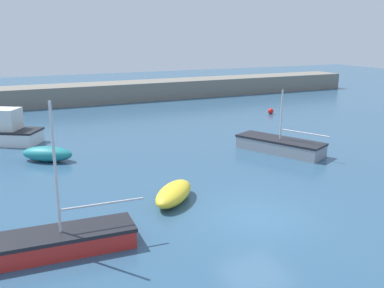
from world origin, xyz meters
The scene contains 8 objects.
ground_plane centered at (0.00, 0.00, -0.10)m, with size 120.00×120.00×0.20m, color #2D5170.
harbor_breakwater centered at (0.00, 30.04, 0.91)m, with size 60.74×3.85×1.82m, color slate.
cabin_cruiser_white centered at (-8.27, 16.10, 0.75)m, with size 5.02×4.15×2.22m.
sailboat_twin_hulled centered at (6.21, 7.10, 0.41)m, with size 3.66×5.36×3.66m.
open_tender_yellow centered at (-2.26, 2.75, 0.37)m, with size 2.78×2.89×0.73m.
sailboat_short_mast centered at (-7.08, 0.44, 0.37)m, with size 5.07×1.68×4.85m.
rowboat_blue_near centered at (-6.28, 10.96, 0.40)m, with size 2.99×2.57×0.81m.
mooring_buoy_red centered at (12.75, 17.36, 0.24)m, with size 0.49×0.49×0.49m, color red.
Camera 1 is at (-8.51, -12.52, 6.79)m, focal length 40.00 mm.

